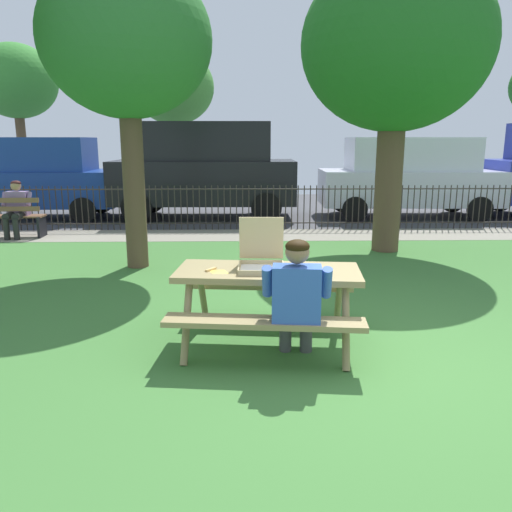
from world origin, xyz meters
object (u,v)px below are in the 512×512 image
park_bench_left (4,218)px  far_tree_left (16,82)px  tree_midground_right (396,47)px  parked_car_center (204,168)px  far_tree_midleft (173,88)px  far_tree_center (387,73)px  parked_car_left (30,176)px  parked_car_right (409,176)px  tree_near_table (126,42)px  adult_at_table (297,296)px  pizza_slice_on_table (217,271)px  picnic_table_foreground (268,286)px  person_on_park_bench (16,206)px  pizza_box_open (261,257)px

park_bench_left → far_tree_left: bearing=109.9°
tree_midground_right → parked_car_center: 6.03m
parked_car_center → far_tree_midleft: bearing=103.6°
park_bench_left → far_tree_center: (10.44, 9.19, 4.04)m
park_bench_left → parked_car_left: (-0.51, 2.74, 0.68)m
tree_midground_right → far_tree_left: size_ratio=0.93×
park_bench_left → parked_car_left: size_ratio=0.35×
park_bench_left → far_tree_midleft: size_ratio=0.30×
parked_car_right → far_tree_left: size_ratio=0.85×
far_tree_center → tree_near_table: bearing=-121.1°
adult_at_table → tree_near_table: 5.20m
adult_at_table → parked_car_center: (-1.49, 9.16, 0.65)m
pizza_slice_on_table → parked_car_center: (-0.76, 8.70, 0.53)m
picnic_table_foreground → parked_car_left: 10.41m
adult_at_table → tree_midground_right: 6.16m
picnic_table_foreground → far_tree_midleft: size_ratio=0.37×
adult_at_table → far_tree_center: bearing=72.5°
person_on_park_bench → far_tree_center: size_ratio=0.20×
far_tree_midleft → tree_near_table: bearing=-85.8°
picnic_table_foreground → far_tree_center: (5.15, 15.09, 3.86)m
far_tree_left → far_tree_midleft: (5.78, 0.00, -0.18)m
pizza_box_open → pizza_slice_on_table: size_ratio=2.08×
tree_midground_right → far_tree_midleft: far_tree_midleft is taller
parked_car_center → parked_car_right: parked_car_center is taller
pizza_box_open → adult_at_table: (0.30, -0.58, -0.23)m
park_bench_left → far_tree_midleft: 10.13m
park_bench_left → tree_midground_right: 8.45m
parked_car_right → pizza_slice_on_table: bearing=-118.1°
person_on_park_bench → tree_near_table: size_ratio=0.26×
person_on_park_bench → picnic_table_foreground: bearing=-49.7°
parked_car_left → parked_car_center: size_ratio=0.98×
picnic_table_foreground → tree_near_table: 4.76m
far_tree_center → parked_car_left: bearing=-149.5°
tree_near_table → far_tree_left: size_ratio=0.84×
pizza_slice_on_table → tree_near_table: 4.52m
tree_midground_right → far_tree_center: (2.75, 10.66, 0.87)m
parked_car_center → picnic_table_foreground: bearing=-81.7°
park_bench_left → far_tree_center: 14.48m
far_tree_midleft → parked_car_center: bearing=-76.4°
picnic_table_foreground → parked_car_left: (-5.79, 8.64, 0.50)m
tree_near_table → far_tree_center: bearing=58.9°
parked_car_right → tree_near_table: bearing=-138.8°
parked_car_left → picnic_table_foreground: bearing=-56.2°
pizza_slice_on_table → parked_car_right: (4.64, 8.70, 0.32)m
parked_car_right → far_tree_left: bearing=153.1°
picnic_table_foreground → far_tree_left: 17.72m
park_bench_left → tree_near_table: size_ratio=0.35×
tree_near_table → adult_at_table: bearing=-60.0°
parked_car_right → far_tree_midleft: (-6.96, 6.45, 2.81)m
adult_at_table → tree_midground_right: size_ratio=0.23×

